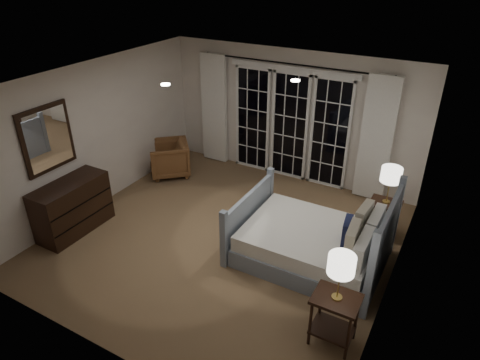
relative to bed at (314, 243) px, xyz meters
The scene contains 20 objects.
floor 1.46m from the bed, behind, with size 5.00×5.00×0.00m, color #826446.
ceiling 2.62m from the bed, behind, with size 5.00×5.00×0.00m, color white.
wall_left 4.04m from the bed, behind, with size 0.02×5.00×2.50m, color white.
wall_right 1.44m from the bed, ahead, with size 0.02×5.00×2.50m, color white.
wall_back 2.89m from the bed, 121.38° to the left, with size 5.00×0.02×2.50m, color white.
wall_front 3.17m from the bed, 118.03° to the right, with size 5.00×0.02×2.50m, color white.
french_doors 2.80m from the bed, 121.83° to the left, with size 2.50×0.04×2.20m.
curtain_rod 3.28m from the bed, 122.51° to the left, with size 0.03×0.03×3.50m, color black.
curtain_left 3.88m from the bed, 144.26° to the left, with size 0.55×0.10×2.25m, color white.
curtain_right 2.37m from the bed, 84.09° to the left, with size 0.55×0.10×2.25m, color white.
downlight_a 2.31m from the bed, 145.30° to the left, with size 0.12×0.12×0.01m, color white.
downlight_b 3.03m from the bed, 164.25° to the right, with size 0.12×0.12×0.01m, color white.
bed is the anchor object (origin of this frame).
nightstand_left 1.48m from the bed, 61.29° to the right, with size 0.52×0.41×0.67m.
nightstand_right 1.34m from the bed, 57.68° to the left, with size 0.47×0.37×0.61m.
lamp_left 1.69m from the bed, 61.29° to the right, with size 0.30×0.30×0.57m.
lamp_right 1.54m from the bed, 57.68° to the left, with size 0.31×0.31×0.59m.
armchair 3.72m from the bed, 161.30° to the left, with size 0.74×0.76×0.69m, color brown.
dresser 3.82m from the bed, 162.76° to the right, with size 0.52×1.21×0.86m.
mirror 4.23m from the bed, 163.75° to the right, with size 0.05×0.85×1.00m.
Camera 1 is at (2.91, -4.70, 4.03)m, focal length 32.00 mm.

